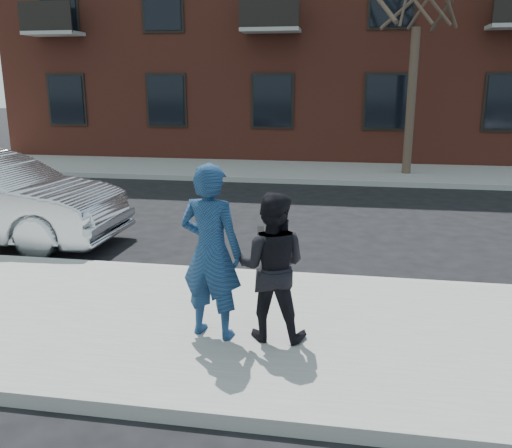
# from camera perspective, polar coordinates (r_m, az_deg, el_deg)

# --- Properties ---
(ground) EXTENTS (100.00, 100.00, 0.00)m
(ground) POSITION_cam_1_polar(r_m,az_deg,el_deg) (7.07, -14.30, -9.45)
(ground) COLOR black
(ground) RESTS_ON ground
(near_sidewalk) EXTENTS (50.00, 3.50, 0.15)m
(near_sidewalk) POSITION_cam_1_polar(r_m,az_deg,el_deg) (6.83, -15.19, -9.69)
(near_sidewalk) COLOR gray
(near_sidewalk) RESTS_ON ground
(near_curb) EXTENTS (50.00, 0.10, 0.15)m
(near_curb) POSITION_cam_1_polar(r_m,az_deg,el_deg) (8.37, -10.08, -4.78)
(near_curb) COLOR #999691
(near_curb) RESTS_ON ground
(far_sidewalk) EXTENTS (50.00, 3.50, 0.15)m
(far_sidewalk) POSITION_cam_1_polar(r_m,az_deg,el_deg) (17.55, 0.58, 5.68)
(far_sidewalk) COLOR gray
(far_sidewalk) RESTS_ON ground
(far_curb) EXTENTS (50.00, 0.10, 0.15)m
(far_curb) POSITION_cam_1_polar(r_m,az_deg,el_deg) (15.80, -0.47, 4.67)
(far_curb) COLOR #999691
(far_curb) RESTS_ON ground
(man_hoodie) EXTENTS (0.77, 0.59, 1.90)m
(man_hoodie) POSITION_cam_1_polar(r_m,az_deg,el_deg) (5.75, -4.77, -2.94)
(man_hoodie) COLOR navy
(man_hoodie) RESTS_ON near_sidewalk
(man_peacoat) EXTENTS (0.79, 0.62, 1.61)m
(man_peacoat) POSITION_cam_1_polar(r_m,az_deg,el_deg) (5.73, 1.64, -4.50)
(man_peacoat) COLOR black
(man_peacoat) RESTS_ON near_sidewalk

